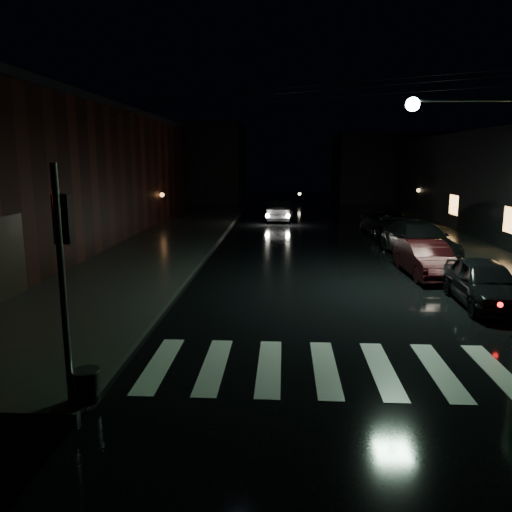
# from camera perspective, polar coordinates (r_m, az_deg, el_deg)

# --- Properties ---
(ground) EXTENTS (120.00, 120.00, 0.00)m
(ground) POSITION_cam_1_polar(r_m,az_deg,el_deg) (10.66, -5.20, -13.45)
(ground) COLOR black
(ground) RESTS_ON ground
(sidewalk_left) EXTENTS (6.00, 44.00, 0.15)m
(sidewalk_left) POSITION_cam_1_polar(r_m,az_deg,el_deg) (24.84, -11.96, 0.77)
(sidewalk_left) COLOR #282826
(sidewalk_left) RESTS_ON ground
(sidewalk_right) EXTENTS (4.00, 44.00, 0.15)m
(sidewalk_right) POSITION_cam_1_polar(r_m,az_deg,el_deg) (25.45, 22.72, 0.38)
(sidewalk_right) COLOR #282826
(sidewalk_right) RESTS_ON ground
(building_left) EXTENTS (10.00, 36.00, 7.00)m
(building_left) POSITION_cam_1_polar(r_m,az_deg,el_deg) (28.93, -24.83, 8.25)
(building_left) COLOR black
(building_left) RESTS_ON ground
(building_far_left) EXTENTS (14.00, 10.00, 8.00)m
(building_far_left) POSITION_cam_1_polar(r_m,az_deg,el_deg) (55.78, -8.81, 10.52)
(building_far_left) COLOR black
(building_far_left) RESTS_ON ground
(building_far_right) EXTENTS (14.00, 10.00, 7.00)m
(building_far_right) POSITION_cam_1_polar(r_m,az_deg,el_deg) (56.01, 16.37, 9.69)
(building_far_right) COLOR black
(building_far_right) RESTS_ON ground
(crosswalk) EXTENTS (9.00, 3.00, 0.01)m
(crosswalk) POSITION_cam_1_polar(r_m,az_deg,el_deg) (11.11, 11.08, -12.52)
(crosswalk) COLOR beige
(crosswalk) RESTS_ON ground
(signal_pole_corner) EXTENTS (0.68, 0.61, 4.20)m
(signal_pole_corner) POSITION_cam_1_polar(r_m,az_deg,el_deg) (9.35, -19.94, -7.52)
(signal_pole_corner) COLOR slate
(signal_pole_corner) RESTS_ON ground
(parked_car_a) EXTENTS (1.80, 4.20, 1.41)m
(parked_car_a) POSITION_cam_1_polar(r_m,az_deg,el_deg) (16.71, 24.63, -2.77)
(parked_car_a) COLOR black
(parked_car_a) RESTS_ON ground
(parked_car_b) EXTENTS (1.66, 4.22, 1.37)m
(parked_car_b) POSITION_cam_1_polar(r_m,az_deg,el_deg) (20.01, 18.83, -0.28)
(parked_car_b) COLOR black
(parked_car_b) RESTS_ON ground
(parked_car_c) EXTENTS (2.91, 5.76, 1.60)m
(parked_car_c) POSITION_cam_1_polar(r_m,az_deg,el_deg) (23.79, 18.09, 1.78)
(parked_car_c) COLOR black
(parked_car_c) RESTS_ON ground
(parked_car_d) EXTENTS (2.95, 5.73, 1.55)m
(parked_car_d) POSITION_cam_1_polar(r_m,az_deg,el_deg) (29.75, 15.09, 3.66)
(parked_car_d) COLOR black
(parked_car_d) RESTS_ON ground
(oncoming_car) EXTENTS (1.83, 4.64, 1.50)m
(oncoming_car) POSITION_cam_1_polar(r_m,az_deg,el_deg) (36.09, 2.77, 5.23)
(oncoming_car) COLOR black
(oncoming_car) RESTS_ON ground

